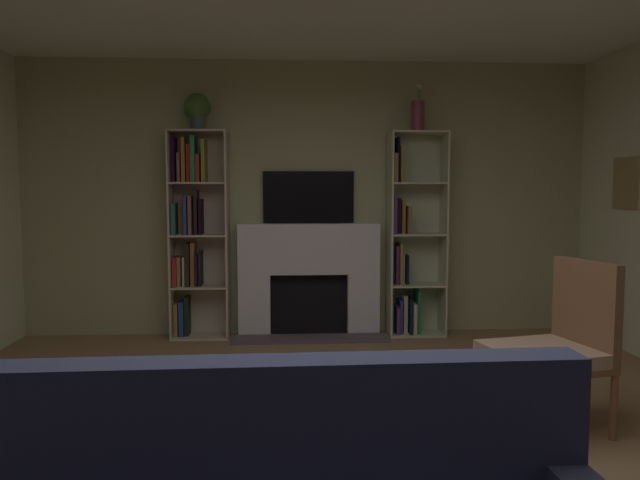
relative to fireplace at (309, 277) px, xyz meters
The scene contains 10 objects.
ground_plane 3.14m from the fireplace, 90.00° to the right, with size 7.66×7.66×0.00m, color #94704E.
wall_back_accent 0.80m from the fireplace, 90.00° to the left, with size 5.80×0.06×2.75m, color tan.
fireplace is the anchor object (origin of this frame).
tv 0.80m from the fireplace, 90.00° to the left, with size 0.91×0.06×0.51m, color black.
bookshelf_left 1.23m from the fireplace, behind, with size 0.56×0.31×2.04m.
bookshelf_right 1.07m from the fireplace, ahead, with size 0.56×0.33×2.04m.
potted_plant 1.97m from the fireplace, behind, with size 0.25×0.25×0.35m.
vase_with_flowers 1.94m from the fireplace, ahead, with size 0.13×0.13×0.47m.
armchair 2.87m from the fireplace, 60.82° to the right, with size 0.74×0.68×1.03m.
coffee_table 3.52m from the fireplace, 94.48° to the right, with size 0.73×0.52×0.41m.
Camera 1 is at (-0.26, -2.94, 1.45)m, focal length 33.96 mm.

